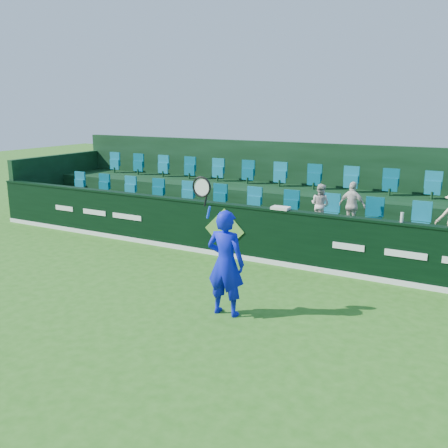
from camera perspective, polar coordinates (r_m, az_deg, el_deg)
The scene contains 12 objects.
ground at distance 9.56m, azimuth -11.42°, elevation -9.79°, with size 60.00×60.00×0.00m, color #276317.
sponsor_hoarding at distance 12.48m, azimuth 0.31°, elevation -0.69°, with size 16.00×0.25×1.35m.
stand_tier_front at distance 13.50m, azimuth 2.54°, elevation -0.81°, with size 16.00×2.00×0.80m, color black.
stand_tier_back at distance 15.12m, azimuth 5.75°, elevation 1.67°, with size 16.00×1.80×1.30m, color black.
stand_rear at distance 15.42m, azimuth 6.46°, elevation 4.03°, with size 16.00×4.10×2.60m.
seat_row_front at distance 13.69m, azimuth 3.31°, elevation 2.39°, with size 13.50×0.50×0.60m, color #107089.
seat_row_back at distance 15.23m, azimuth 6.28°, elevation 5.37°, with size 13.50×0.50×0.60m, color #107089.
tennis_player at distance 8.94m, azimuth 0.17°, elevation -4.42°, with size 1.02×0.50×2.56m.
spectator_left at distance 12.57m, azimuth 10.92°, elevation 2.19°, with size 0.51×0.39×1.04m, color beige.
spectator_middle at distance 12.34m, azimuth 14.45°, elevation 2.05°, with size 0.68×0.28×1.15m, color silver.
towel at distance 11.72m, azimuth 6.49°, elevation 1.83°, with size 0.41×0.27×0.06m, color silver.
drinks_bottle at distance 10.99m, azimuth 19.67°, elevation 0.73°, with size 0.07×0.07×0.21m, color silver.
Camera 1 is at (5.78, -6.63, 3.74)m, focal length 40.00 mm.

